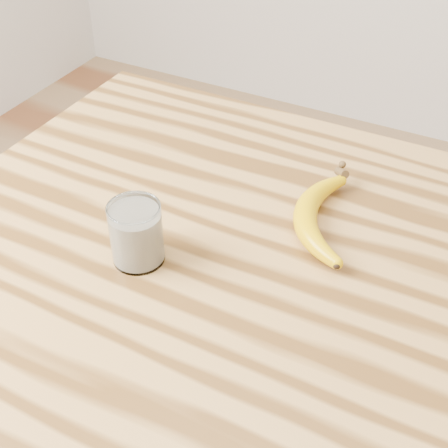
% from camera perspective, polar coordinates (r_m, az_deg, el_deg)
% --- Properties ---
extents(table, '(1.20, 0.80, 0.90)m').
position_cam_1_polar(table, '(0.91, 8.81, -11.79)').
color(table, '#A2753C').
rests_on(table, ground).
extents(smoothie_glass, '(0.07, 0.07, 0.09)m').
position_cam_1_polar(smoothie_glass, '(0.82, -8.01, -0.93)').
color(smoothie_glass, white).
rests_on(smoothie_glass, table).
extents(banana, '(0.18, 0.30, 0.03)m').
position_cam_1_polar(banana, '(0.90, 7.37, 0.84)').
color(banana, '#CA9B00').
rests_on(banana, table).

